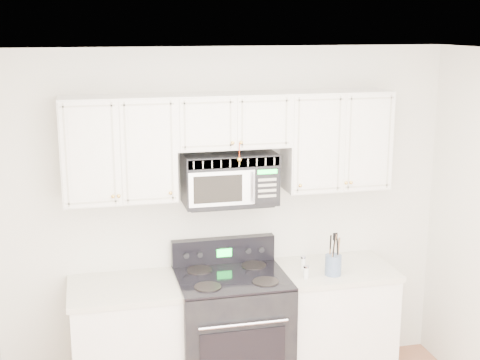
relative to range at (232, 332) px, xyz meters
name	(u,v)px	position (x,y,z in m)	size (l,w,h in m)	color
room	(296,306)	(0.04, -1.41, 0.82)	(3.51, 3.51, 2.61)	#A16E58
base_cabinet_left	(131,348)	(-0.76, 0.03, -0.06)	(0.86, 0.65, 0.92)	white
base_cabinet_right	(334,326)	(0.84, 0.03, -0.06)	(0.86, 0.65, 0.92)	white
range	(232,332)	(0.00, 0.00, 0.00)	(0.81, 0.74, 1.13)	black
upper_cabinets	(231,139)	(0.04, 0.18, 1.45)	(2.44, 0.37, 0.75)	white
microwave	(229,178)	(0.02, 0.16, 1.16)	(0.69, 0.40, 0.38)	black
utensil_crock	(333,264)	(0.76, -0.12, 0.52)	(0.12, 0.12, 0.33)	slate
shaker_salt	(306,272)	(0.53, -0.14, 0.49)	(0.04, 0.04, 0.10)	silver
shaker_pepper	(303,262)	(0.58, 0.06, 0.49)	(0.04, 0.04, 0.10)	silver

